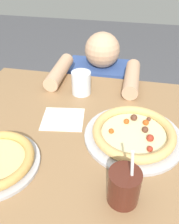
{
  "coord_description": "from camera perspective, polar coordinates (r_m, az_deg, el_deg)",
  "views": [
    {
      "loc": [
        0.08,
        -0.65,
        1.34
      ],
      "look_at": [
        -0.07,
        0.08,
        0.78
      ],
      "focal_mm": 38.55,
      "sensor_mm": 36.0,
      "label": 1
    }
  ],
  "objects": [
    {
      "name": "dining_table",
      "position": [
        0.96,
        3.03,
        -10.25
      ],
      "size": [
        1.22,
        0.84,
        0.75
      ],
      "color": "#936D47",
      "rests_on": "ground"
    },
    {
      "name": "pizza_far",
      "position": [
        0.87,
        10.45,
        -4.8
      ],
      "size": [
        0.35,
        0.35,
        0.04
      ],
      "color": "#B7B7BC",
      "rests_on": "dining_table"
    },
    {
      "name": "drink_cup_colored",
      "position": [
        0.67,
        8.15,
        -17.05
      ],
      "size": [
        0.09,
        0.09,
        0.18
      ],
      "color": "#4C1E14",
      "rests_on": "dining_table"
    },
    {
      "name": "water_cup_clear",
      "position": [
        1.07,
        -1.97,
        6.99
      ],
      "size": [
        0.09,
        0.09,
        0.1
      ],
      "color": "silver",
      "rests_on": "dining_table"
    },
    {
      "name": "paper_napkin",
      "position": [
        0.95,
        -6.3,
        -1.66
      ],
      "size": [
        0.18,
        0.17,
        0.0
      ],
      "primitive_type": "cube",
      "rotation": [
        0.0,
        0.0,
        0.14
      ],
      "color": "white",
      "rests_on": "dining_table"
    },
    {
      "name": "diner_seated",
      "position": [
        1.57,
        2.53,
        0.36
      ],
      "size": [
        0.43,
        0.53,
        0.92
      ],
      "color": "#333847",
      "rests_on": "ground"
    }
  ]
}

